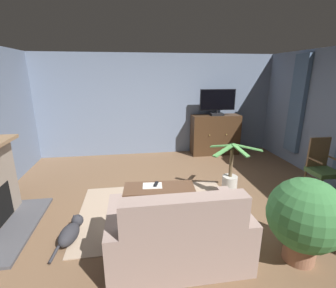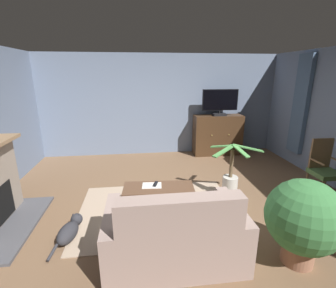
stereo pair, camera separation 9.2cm
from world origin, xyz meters
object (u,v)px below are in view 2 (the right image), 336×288
object	(u,v)px
coffee_table	(159,190)
television	(220,102)
folded_newspaper	(152,185)
sofa_floral	(174,236)
cat	(69,231)
potted_plant_leafy_by_curtain	(230,182)
potted_plant_tall_palm_by_window	(304,218)
tv_cabinet	(217,136)
tv_remote	(155,184)
side_chair_beside_plant	(324,168)

from	to	relation	value
coffee_table	television	bearing A→B (deg)	54.76
folded_newspaper	sofa_floral	xyz separation A→B (m)	(0.18, -1.15, -0.09)
coffee_table	cat	bearing A→B (deg)	-156.75
coffee_table	potted_plant_leafy_by_curtain	xyz separation A→B (m)	(1.27, 0.26, -0.06)
potted_plant_tall_palm_by_window	coffee_table	bearing A→B (deg)	138.97
tv_cabinet	potted_plant_tall_palm_by_window	distance (m)	3.91
coffee_table	potted_plant_tall_palm_by_window	size ratio (longest dim) A/B	1.11
tv_remote	potted_plant_leafy_by_curtain	distance (m)	1.32
tv_cabinet	sofa_floral	size ratio (longest dim) A/B	0.81
folded_newspaper	side_chair_beside_plant	xyz separation A→B (m)	(2.98, 0.05, 0.13)
sofa_floral	side_chair_beside_plant	distance (m)	3.05
side_chair_beside_plant	cat	size ratio (longest dim) A/B	1.38
tv_cabinet	potted_plant_tall_palm_by_window	world-z (taller)	tv_cabinet
potted_plant_leafy_by_curtain	cat	distance (m)	2.62
folded_newspaper	cat	distance (m)	1.31
cat	television	bearing A→B (deg)	45.46
television	folded_newspaper	world-z (taller)	television
tv_remote	coffee_table	bearing A→B (deg)	41.73
tv_cabinet	coffee_table	size ratio (longest dim) A/B	1.13
side_chair_beside_plant	potted_plant_tall_palm_by_window	size ratio (longest dim) A/B	1.01
cat	tv_cabinet	bearing A→B (deg)	45.94
coffee_table	tv_remote	bearing A→B (deg)	113.61
television	tv_remote	size ratio (longest dim) A/B	5.41
tv_remote	tv_cabinet	bearing A→B (deg)	161.83
coffee_table	sofa_floral	distance (m)	1.08
potted_plant_tall_palm_by_window	television	bearing A→B (deg)	85.26
sofa_floral	tv_cabinet	bearing A→B (deg)	64.99
tv_cabinet	tv_remote	world-z (taller)	tv_cabinet
sofa_floral	potted_plant_leafy_by_curtain	distance (m)	1.79
side_chair_beside_plant	potted_plant_leafy_by_curtain	bearing A→B (deg)	175.08
sofa_floral	side_chair_beside_plant	size ratio (longest dim) A/B	1.53
tv_cabinet	folded_newspaper	xyz separation A→B (m)	(-1.90, -2.54, -0.10)
television	potted_plant_tall_palm_by_window	world-z (taller)	television
folded_newspaper	potted_plant_tall_palm_by_window	distance (m)	2.10
side_chair_beside_plant	cat	world-z (taller)	side_chair_beside_plant
folded_newspaper	sofa_floral	world-z (taller)	sofa_floral
tv_remote	potted_plant_tall_palm_by_window	bearing A→B (deg)	65.86
tv_remote	folded_newspaper	xyz separation A→B (m)	(-0.06, -0.03, -0.01)
tv_cabinet	side_chair_beside_plant	xyz separation A→B (m)	(1.08, -2.48, 0.03)
folded_newspaper	side_chair_beside_plant	bearing A→B (deg)	5.82
sofa_floral	side_chair_beside_plant	xyz separation A→B (m)	(2.80, 1.20, 0.21)
folded_newspaper	cat	xyz separation A→B (m)	(-1.13, -0.60, -0.29)
coffee_table	tv_remote	distance (m)	0.12
side_chair_beside_plant	tv_cabinet	bearing A→B (deg)	113.47
coffee_table	sofa_floral	xyz separation A→B (m)	(0.08, -1.08, -0.04)
cat	folded_newspaper	bearing A→B (deg)	27.87
tv_cabinet	potted_plant_tall_palm_by_window	xyz separation A→B (m)	(-0.32, -3.90, 0.07)
folded_newspaper	cat	size ratio (longest dim) A/B	0.41
potted_plant_leafy_by_curtain	tv_remote	bearing A→B (deg)	-172.79
television	potted_plant_tall_palm_by_window	distance (m)	3.94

